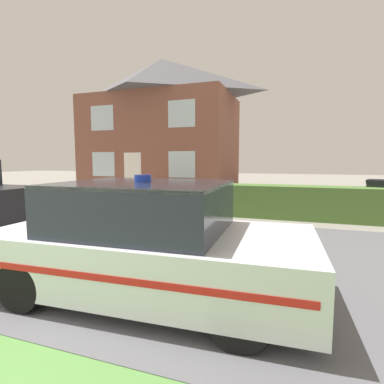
# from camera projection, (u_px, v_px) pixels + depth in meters

# --- Properties ---
(road_strip) EXTENTS (28.00, 5.94, 0.01)m
(road_strip) POSITION_uv_depth(u_px,v_px,m) (147.00, 249.00, 5.65)
(road_strip) COLOR #5B5B60
(road_strip) RESTS_ON ground
(garden_hedge) EXTENTS (8.49, 0.90, 0.95)m
(garden_hedge) POSITION_uv_depth(u_px,v_px,m) (239.00, 200.00, 9.20)
(garden_hedge) COLOR #4C7233
(garden_hedge) RESTS_ON ground
(police_car) EXTENTS (3.92, 1.98, 1.48)m
(police_car) POSITION_uv_depth(u_px,v_px,m) (150.00, 241.00, 3.69)
(police_car) COLOR black
(police_car) RESTS_ON road_strip
(house_left) EXTENTS (8.68, 5.48, 7.56)m
(house_left) POSITION_uv_depth(u_px,v_px,m) (162.00, 124.00, 17.66)
(house_left) COLOR brown
(house_left) RESTS_ON ground
(wheelie_bin) EXTENTS (0.74, 0.82, 1.14)m
(wheelie_bin) POSITION_uv_depth(u_px,v_px,m) (378.00, 200.00, 8.40)
(wheelie_bin) COLOR black
(wheelie_bin) RESTS_ON ground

